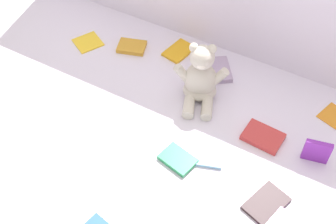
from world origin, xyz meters
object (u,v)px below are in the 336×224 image
object	(u,v)px
book_case_0	(132,47)
book_case_1	(335,116)
book_case_5	(217,70)
book_case_10	(210,154)
book_case_8	(178,159)
book_case_3	(88,42)
book_case_6	(317,151)
book_case_4	(266,204)
book_case_2	(179,51)
book_case_11	(263,137)
teddy_bear	(201,79)

from	to	relation	value
book_case_0	book_case_1	distance (m)	0.79
book_case_5	book_case_10	world-z (taller)	book_case_5
book_case_1	book_case_8	bearing A→B (deg)	65.61
book_case_0	book_case_5	distance (m)	0.35
book_case_3	book_case_10	xyz separation A→B (m)	(0.66, -0.25, 0.00)
book_case_6	book_case_0	bearing A→B (deg)	155.41
book_case_10	book_case_4	bearing A→B (deg)	141.30
book_case_8	book_case_10	world-z (taller)	book_case_8
book_case_3	book_case_1	bearing A→B (deg)	-55.50
book_case_5	book_case_6	bearing A→B (deg)	-61.01
book_case_5	book_case_2	bearing A→B (deg)	135.67
book_case_11	book_case_0	bearing A→B (deg)	78.65
book_case_6	book_case_11	size ratio (longest dim) A/B	0.72
book_case_0	book_case_2	xyz separation A→B (m)	(0.17, 0.07, -0.00)
book_case_2	book_case_5	bearing A→B (deg)	-177.70
book_case_6	book_case_8	bearing A→B (deg)	-162.87
book_case_10	book_case_8	bearing A→B (deg)	21.98
teddy_bear	book_case_4	xyz separation A→B (m)	(0.37, -0.29, -0.08)
book_case_10	book_case_0	bearing A→B (deg)	-51.37
book_case_10	book_case_11	world-z (taller)	book_case_11
book_case_0	book_case_2	world-z (taller)	book_case_0
book_case_6	book_case_8	distance (m)	0.43
book_case_4	book_case_0	bearing A→B (deg)	-10.70
book_case_2	book_case_6	world-z (taller)	book_case_6
book_case_5	book_case_6	size ratio (longest dim) A/B	1.39
book_case_10	book_case_11	distance (m)	0.19
book_case_3	teddy_bear	bearing A→B (deg)	-65.99
teddy_bear	book_case_0	bearing A→B (deg)	142.06
book_case_8	book_case_11	bearing A→B (deg)	149.50
book_case_0	book_case_3	size ratio (longest dim) A/B	1.08
book_case_8	book_case_11	world-z (taller)	book_case_11
teddy_bear	book_case_5	distance (m)	0.16
book_case_3	book_case_4	distance (m)	0.94
book_case_8	book_case_11	xyz separation A→B (m)	(0.20, 0.21, 0.00)
book_case_1	book_case_6	size ratio (longest dim) A/B	1.02
book_case_2	book_case_11	size ratio (longest dim) A/B	0.94
book_case_2	book_case_8	bearing A→B (deg)	129.19
teddy_bear	book_case_1	distance (m)	0.48
teddy_bear	book_case_1	world-z (taller)	teddy_bear
book_case_0	book_case_4	bearing A→B (deg)	-136.74
book_case_6	book_case_3	bearing A→B (deg)	160.84
book_case_8	book_case_10	bearing A→B (deg)	143.73
book_case_5	book_case_6	distance (m)	0.49
book_case_2	book_case_6	distance (m)	0.66
book_case_8	book_case_10	distance (m)	0.11
book_case_0	book_case_5	size ratio (longest dim) A/B	0.85
book_case_3	book_case_11	world-z (taller)	book_case_11
teddy_bear	book_case_10	bearing A→B (deg)	-77.74
teddy_bear	book_case_3	distance (m)	0.52
teddy_bear	book_case_4	bearing A→B (deg)	-60.62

